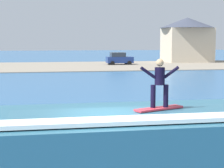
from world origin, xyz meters
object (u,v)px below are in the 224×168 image
at_px(surfboard, 159,108).
at_px(surfer, 160,80).
at_px(house_gabled_white, 187,37).
at_px(car_far_shore, 119,59).
at_px(wave_crest, 137,131).

xyz_separation_m(surfboard, surfer, (0.01, 0.01, 0.89)).
relative_size(surfboard, house_gabled_white, 0.19).
distance_m(car_far_shore, house_gabled_white, 13.77).
bearing_deg(car_far_shore, wave_crest, -100.74).
distance_m(wave_crest, surfboard, 1.05).
relative_size(surfboard, surfer, 1.12).
bearing_deg(surfer, house_gabled_white, 67.75).
bearing_deg(wave_crest, surfer, -20.81).
bearing_deg(house_gabled_white, car_far_shore, -158.01).
distance_m(surfboard, house_gabled_white, 53.01).
relative_size(surfer, car_far_shore, 0.40).
bearing_deg(car_far_shore, surfer, -99.84).
xyz_separation_m(car_far_shore, house_gabled_white, (12.42, 5.02, 3.18)).
xyz_separation_m(wave_crest, car_far_shore, (8.29, 43.71, 0.28)).
height_order(surfer, house_gabled_white, house_gabled_white).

